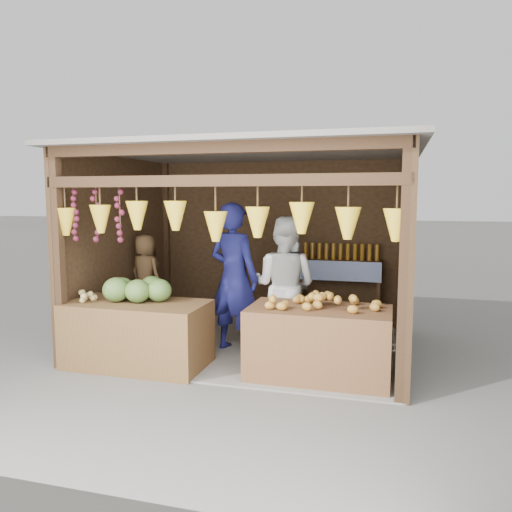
% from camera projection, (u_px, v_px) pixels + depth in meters
% --- Properties ---
extents(ground, '(80.00, 80.00, 0.00)m').
position_uv_depth(ground, '(252.00, 346.00, 6.84)').
color(ground, '#514F49').
rests_on(ground, ground).
extents(stall_structure, '(4.30, 3.30, 2.66)m').
position_uv_depth(stall_structure, '(249.00, 225.00, 6.61)').
color(stall_structure, slate).
rests_on(stall_structure, ground).
extents(back_shelf, '(1.25, 0.32, 1.32)m').
position_uv_depth(back_shelf, '(340.00, 273.00, 7.69)').
color(back_shelf, '#382314').
rests_on(back_shelf, ground).
extents(counter_left, '(1.67, 0.85, 0.78)m').
position_uv_depth(counter_left, '(138.00, 334.00, 6.00)').
color(counter_left, '#50341A').
rests_on(counter_left, ground).
extents(counter_right, '(1.57, 0.85, 0.80)m').
position_uv_depth(counter_right, '(319.00, 343.00, 5.59)').
color(counter_right, '#53351B').
rests_on(counter_right, ground).
extents(stool, '(0.34, 0.34, 0.32)m').
position_uv_depth(stool, '(147.00, 323.00, 7.47)').
color(stool, black).
rests_on(stool, ground).
extents(man_standing, '(0.83, 0.67, 1.97)m').
position_uv_depth(man_standing, '(234.00, 278.00, 6.52)').
color(man_standing, '#121344').
rests_on(man_standing, ground).
extents(woman_standing, '(1.00, 0.85, 1.79)m').
position_uv_depth(woman_standing, '(285.00, 286.00, 6.42)').
color(woman_standing, silver).
rests_on(woman_standing, ground).
extents(vendor_seated, '(0.67, 0.55, 1.17)m').
position_uv_depth(vendor_seated, '(146.00, 274.00, 7.38)').
color(vendor_seated, '#523A21').
rests_on(vendor_seated, stool).
extents(melon_pile, '(1.00, 0.50, 0.32)m').
position_uv_depth(melon_pile, '(136.00, 288.00, 6.04)').
color(melon_pile, '#235015').
rests_on(melon_pile, counter_left).
extents(tanfruit_pile, '(0.34, 0.40, 0.13)m').
position_uv_depth(tanfruit_pile, '(85.00, 296.00, 6.03)').
color(tanfruit_pile, '#A37F4B').
rests_on(tanfruit_pile, counter_left).
extents(mango_pile, '(1.40, 0.64, 0.22)m').
position_uv_depth(mango_pile, '(323.00, 298.00, 5.55)').
color(mango_pile, '#D3511C').
rests_on(mango_pile, counter_right).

